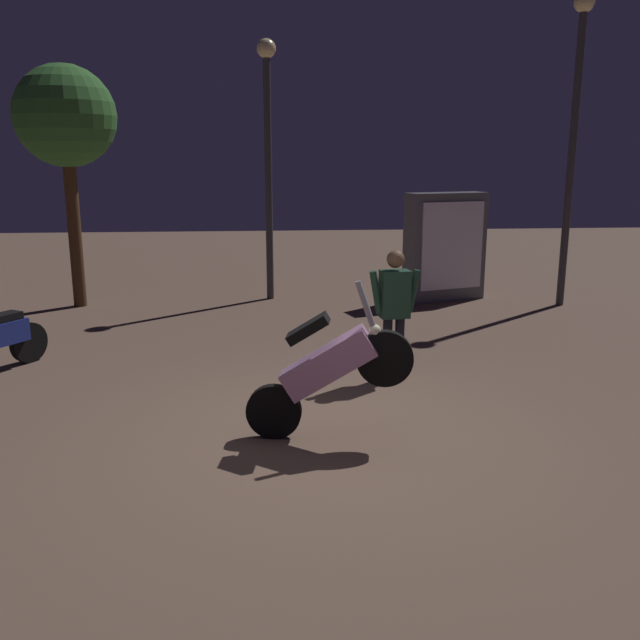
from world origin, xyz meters
TOP-DOWN VIEW (x-y plane):
  - ground_plane at (0.00, 0.00)m, footprint 40.00×40.00m
  - motorcycle_pink_foreground at (0.01, -0.05)m, footprint 1.65×0.45m
  - person_rider_beside at (1.03, 1.84)m, footprint 0.67×0.28m
  - streetlamp_near at (5.06, 6.00)m, footprint 0.36×0.36m
  - streetlamp_far at (-0.47, 7.08)m, footprint 0.36×0.36m
  - tree_left_bg at (-4.09, 6.68)m, footprint 1.81×1.81m
  - kiosk_billboard at (2.96, 6.70)m, footprint 1.68×0.95m

SIDE VIEW (x-z plane):
  - ground_plane at x=0.00m, z-range 0.00..0.00m
  - motorcycle_pink_foreground at x=0.01m, z-range -0.07..1.56m
  - person_rider_beside at x=1.03m, z-range 0.16..1.81m
  - kiosk_billboard at x=2.96m, z-range 0.00..2.10m
  - streetlamp_far at x=-0.47m, z-range 0.67..5.58m
  - tree_left_bg at x=-4.09m, z-range 1.23..5.63m
  - streetlamp_near at x=5.06m, z-range 0.70..6.28m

